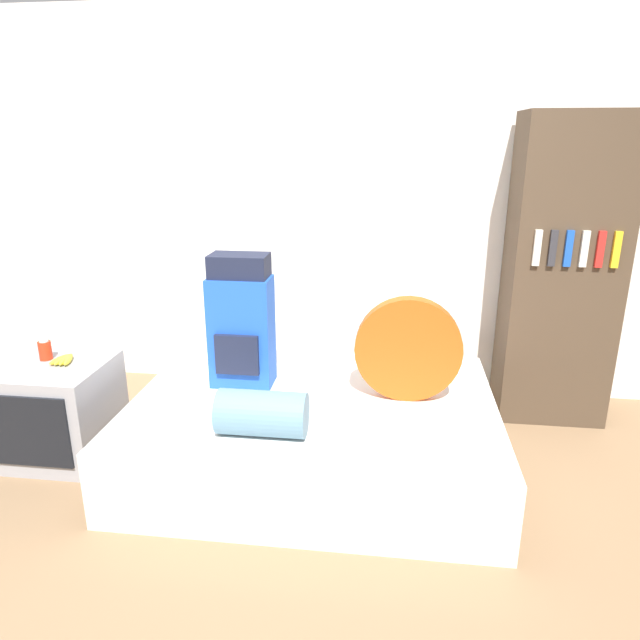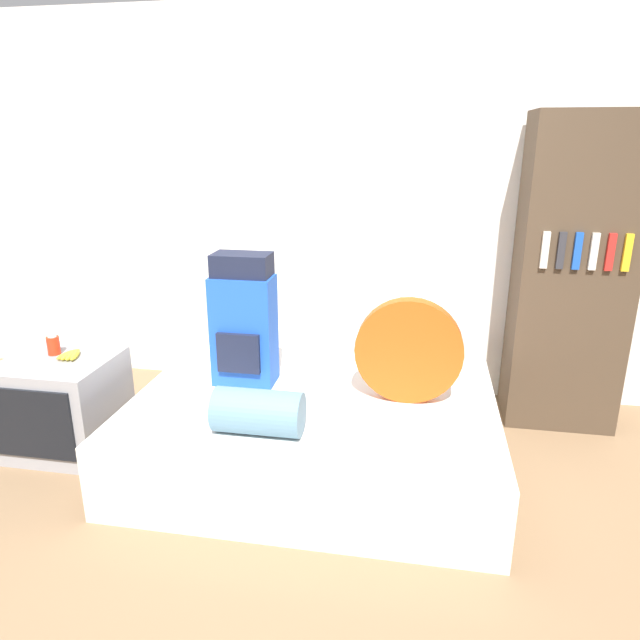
% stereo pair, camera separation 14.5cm
% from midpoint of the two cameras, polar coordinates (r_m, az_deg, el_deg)
% --- Properties ---
extents(ground_plane, '(16.00, 16.00, 0.00)m').
position_cam_midpoint_polar(ground_plane, '(2.70, -7.33, -23.18)').
color(ground_plane, '#846647').
extents(wall_back, '(8.00, 0.05, 2.60)m').
position_cam_midpoint_polar(wall_back, '(3.98, -0.97, 11.18)').
color(wall_back, white).
rests_on(wall_back, ground_plane).
extents(bed, '(1.96, 1.44, 0.40)m').
position_cam_midpoint_polar(bed, '(3.24, -1.90, -11.01)').
color(bed, silver).
rests_on(bed, ground_plane).
extents(backpack, '(0.35, 0.24, 0.76)m').
position_cam_midpoint_polar(backpack, '(3.24, -9.15, -0.33)').
color(backpack, blue).
rests_on(backpack, bed).
extents(tent_bag, '(0.57, 0.09, 0.57)m').
position_cam_midpoint_polar(tent_bag, '(3.06, 7.46, -2.93)').
color(tent_bag, '#D14C14').
rests_on(tent_bag, bed).
extents(sleeping_roll, '(0.43, 0.22, 0.22)m').
position_cam_midpoint_polar(sleeping_roll, '(2.77, -7.32, -9.25)').
color(sleeping_roll, '#5B849E').
rests_on(sleeping_roll, bed).
extents(television, '(0.60, 0.57, 0.56)m').
position_cam_midpoint_polar(television, '(3.65, -25.94, -8.11)').
color(television, '#939399').
rests_on(television, ground_plane).
extents(canister, '(0.07, 0.07, 0.12)m').
position_cam_midpoint_polar(canister, '(3.62, -26.84, -2.68)').
color(canister, red).
rests_on(canister, television).
extents(banana_bunch, '(0.12, 0.16, 0.04)m').
position_cam_midpoint_polar(banana_bunch, '(3.54, -25.26, -3.59)').
color(banana_bunch, yellow).
rests_on(banana_bunch, television).
extents(bookshelf, '(0.65, 0.44, 1.91)m').
position_cam_midpoint_polar(bookshelf, '(3.84, 22.02, 4.41)').
color(bookshelf, '#473828').
rests_on(bookshelf, ground_plane).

